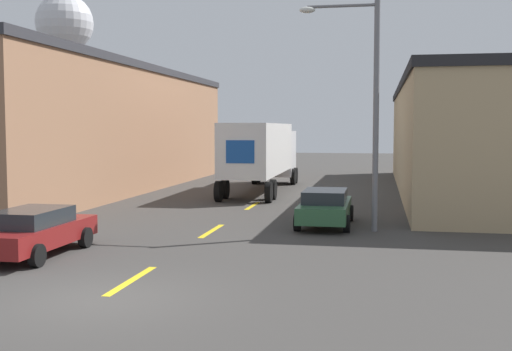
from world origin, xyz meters
TOP-DOWN VIEW (x-y plane):
  - ground_plane at (0.00, 0.00)m, footprint 160.00×160.00m
  - road_centerline at (0.00, 9.13)m, footprint 0.20×17.74m
  - warehouse_left at (-12.27, 22.32)m, footprint 11.04×29.63m
  - warehouse_right at (11.73, 25.23)m, footprint 9.96×29.77m
  - semi_truck at (-0.78, 23.41)m, footprint 2.92×12.97m
  - parked_car_left_near at (-3.79, 3.99)m, footprint 1.93×4.50m
  - parked_car_right_mid at (3.79, 11.07)m, footprint 1.93×4.50m
  - water_tower at (-25.61, 48.39)m, footprint 5.75×5.75m
  - street_lamp at (5.25, 10.12)m, footprint 2.77×0.32m

SIDE VIEW (x-z plane):
  - ground_plane at x=0.00m, z-range 0.00..0.00m
  - road_centerline at x=0.00m, z-range 0.00..0.01m
  - parked_car_left_near at x=-3.79m, z-range 0.04..1.38m
  - parked_car_right_mid at x=3.79m, z-range 0.04..1.38m
  - semi_truck at x=-0.78m, z-range 0.40..4.23m
  - warehouse_right at x=11.73m, z-range 0.01..6.09m
  - warehouse_left at x=-12.27m, z-range 0.00..7.15m
  - street_lamp at x=5.25m, z-range 0.67..8.58m
  - water_tower at x=-25.61m, z-range 5.46..22.51m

